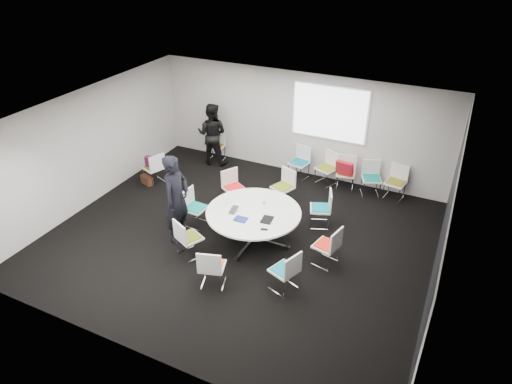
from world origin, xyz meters
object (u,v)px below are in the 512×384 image
at_px(conference_table, 254,220).
at_px(chair_ring_h, 284,278).
at_px(chair_back_c, 345,179).
at_px(chair_back_d, 370,184).
at_px(laptop, 236,210).
at_px(maroon_bag, 153,162).
at_px(chair_ring_g, 212,274).
at_px(chair_ring_a, 326,252).
at_px(chair_ring_c, 283,193).
at_px(chair_back_a, 299,168).
at_px(person_back, 212,134).
at_px(chair_ring_b, 320,215).
at_px(cup, 264,202).
at_px(chair_back_e, 394,189).
at_px(brown_bag, 147,180).
at_px(chair_ring_d, 234,194).
at_px(chair_ring_f, 189,244).
at_px(chair_back_b, 326,174).
at_px(chair_person_back, 216,152).
at_px(chair_spare_left, 155,174).
at_px(chair_ring_e, 196,214).

bearing_deg(conference_table, chair_ring_h, -44.17).
bearing_deg(chair_back_c, chair_back_d, 169.94).
height_order(chair_back_d, laptop, chair_back_d).
bearing_deg(maroon_bag, chair_ring_g, -39.60).
height_order(chair_ring_a, laptop, chair_ring_a).
distance_m(chair_ring_c, chair_ring_h, 3.11).
distance_m(chair_back_a, person_back, 2.64).
bearing_deg(conference_table, chair_ring_a, -3.64).
height_order(chair_ring_b, cup, chair_ring_b).
xyz_separation_m(chair_back_e, brown_bag, (-6.05, -2.08, -0.16)).
distance_m(chair_ring_d, chair_ring_f, 2.20).
bearing_deg(conference_table, maroon_bag, 161.23).
height_order(chair_ring_a, chair_back_a, same).
relative_size(conference_table, chair_back_d, 2.29).
distance_m(chair_ring_c, chair_ring_f, 2.91).
height_order(chair_ring_g, chair_back_e, same).
bearing_deg(conference_table, chair_back_e, 52.22).
distance_m(chair_ring_b, chair_ring_c, 1.26).
distance_m(chair_ring_d, chair_ring_g, 2.97).
bearing_deg(brown_bag, chair_ring_a, -12.05).
distance_m(conference_table, chair_back_b, 3.18).
bearing_deg(laptop, chair_person_back, 26.06).
height_order(chair_spare_left, chair_person_back, same).
bearing_deg(chair_ring_f, chair_spare_left, 163.70).
bearing_deg(chair_person_back, chair_ring_b, 147.28).
bearing_deg(chair_back_d, chair_back_c, -23.13).
height_order(chair_ring_d, cup, chair_ring_d).
relative_size(chair_back_d, maroon_bag, 2.20).
bearing_deg(chair_person_back, chair_back_d, 173.68).
bearing_deg(chair_person_back, chair_back_b, 174.52).
xyz_separation_m(chair_ring_d, cup, (1.15, -0.77, 0.50)).
relative_size(chair_ring_d, chair_spare_left, 1.00).
distance_m(chair_ring_b, maroon_bag, 4.63).
xyz_separation_m(chair_ring_b, chair_back_a, (-1.26, 1.94, 0.00)).
bearing_deg(chair_ring_b, chair_ring_d, 70.52).
height_order(chair_ring_h, maroon_bag, chair_ring_h).
bearing_deg(chair_back_e, maroon_bag, 27.56).
distance_m(chair_person_back, brown_bag, 2.25).
bearing_deg(chair_ring_d, chair_ring_e, 13.73).
xyz_separation_m(chair_ring_h, cup, (-1.13, 1.54, 0.50)).
relative_size(person_back, laptop, 5.31).
height_order(chair_ring_c, chair_ring_f, same).
xyz_separation_m(chair_back_b, chair_back_d, (1.19, -0.05, 0.00)).
relative_size(chair_ring_a, chair_back_c, 1.00).
bearing_deg(chair_ring_e, maroon_bag, -117.35).
relative_size(cup, maroon_bag, 0.22).
relative_size(chair_back_a, brown_bag, 2.44).
bearing_deg(chair_ring_b, chair_back_a, 12.66).
height_order(chair_ring_a, chair_ring_g, same).
height_order(laptop, brown_bag, laptop).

